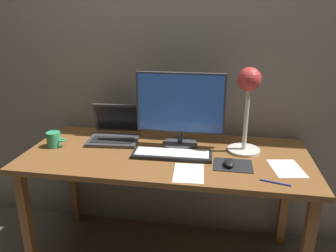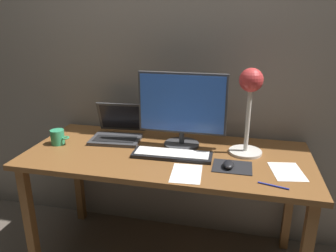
% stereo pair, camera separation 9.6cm
% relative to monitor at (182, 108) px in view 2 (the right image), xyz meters
% --- Properties ---
extents(back_wall, '(4.80, 0.06, 2.60)m').
position_rel_monitor_xyz_m(back_wall, '(-0.06, 0.27, 0.32)').
color(back_wall, gray).
rests_on(back_wall, ground).
extents(desk, '(1.60, 0.70, 0.74)m').
position_rel_monitor_xyz_m(desk, '(-0.06, -0.13, -0.31)').
color(desk, brown).
rests_on(desk, ground).
extents(monitor, '(0.52, 0.21, 0.44)m').
position_rel_monitor_xyz_m(monitor, '(0.00, 0.00, 0.00)').
color(monitor, '#38383A').
rests_on(monitor, desk).
extents(keyboard_main, '(0.44, 0.15, 0.03)m').
position_rel_monitor_xyz_m(keyboard_main, '(-0.02, -0.17, -0.22)').
color(keyboard_main, black).
rests_on(keyboard_main, desk).
extents(laptop, '(0.33, 0.30, 0.22)m').
position_rel_monitor_xyz_m(laptop, '(-0.42, 0.04, -0.17)').
color(laptop, '#38383A').
rests_on(laptop, desk).
extents(desk_lamp, '(0.18, 0.18, 0.48)m').
position_rel_monitor_xyz_m(desk_lamp, '(0.37, -0.03, 0.09)').
color(desk_lamp, beige).
rests_on(desk_lamp, desk).
extents(mousepad, '(0.20, 0.16, 0.00)m').
position_rel_monitor_xyz_m(mousepad, '(0.31, -0.23, -0.23)').
color(mousepad, black).
rests_on(mousepad, desk).
extents(mouse, '(0.06, 0.10, 0.03)m').
position_rel_monitor_xyz_m(mouse, '(0.29, -0.24, -0.22)').
color(mouse, black).
rests_on(mouse, mousepad).
extents(coffee_mug, '(0.12, 0.08, 0.09)m').
position_rel_monitor_xyz_m(coffee_mug, '(-0.73, -0.15, -0.19)').
color(coffee_mug, '#339966').
rests_on(coffee_mug, desk).
extents(paper_sheet_near_mouse, '(0.16, 0.22, 0.00)m').
position_rel_monitor_xyz_m(paper_sheet_near_mouse, '(0.09, -0.36, -0.23)').
color(paper_sheet_near_mouse, white).
rests_on(paper_sheet_near_mouse, desk).
extents(paper_sheet_by_keyboard, '(0.18, 0.23, 0.00)m').
position_rel_monitor_xyz_m(paper_sheet_by_keyboard, '(0.58, -0.22, -0.23)').
color(paper_sheet_by_keyboard, white).
rests_on(paper_sheet_by_keyboard, desk).
extents(pen, '(0.14, 0.04, 0.01)m').
position_rel_monitor_xyz_m(pen, '(0.50, -0.39, -0.23)').
color(pen, '#2633A5').
rests_on(pen, desk).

